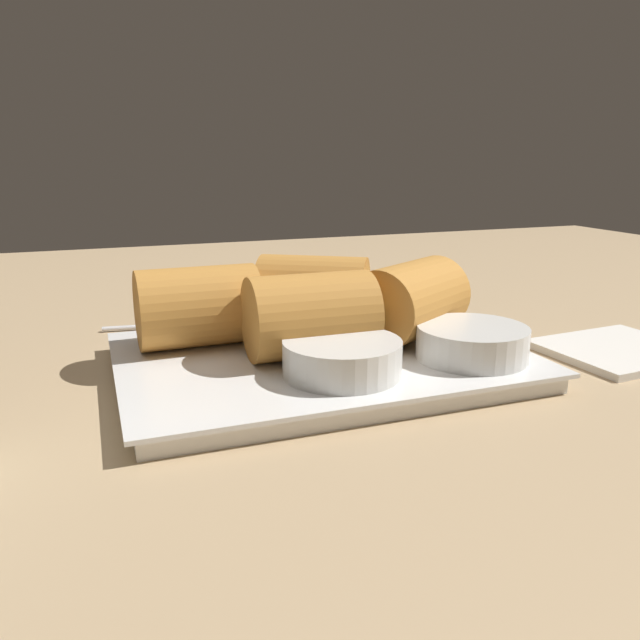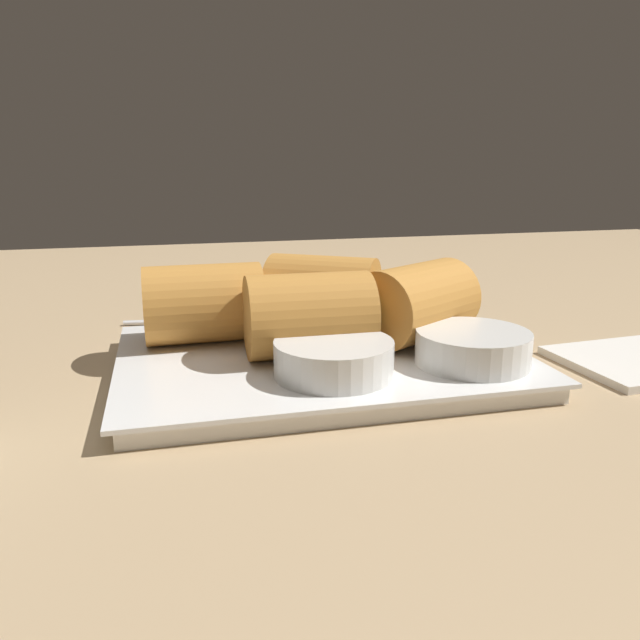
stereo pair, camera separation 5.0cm
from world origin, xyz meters
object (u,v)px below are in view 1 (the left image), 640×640
Objects in this scene: serving_plate at (320,361)px; dipping_bowl_far at (472,341)px; napkin at (619,350)px; dipping_bowl_near at (342,356)px; spoon at (230,319)px.

dipping_bowl_far is (-9.77, 5.26, 2.04)cm from serving_plate.
napkin is (-24.46, 4.71, -0.46)cm from serving_plate.
serving_plate is 5.59cm from dipping_bowl_near.
napkin is at bearing 144.41° from spoon.
napkin is (-24.81, -0.49, -2.50)cm from dipping_bowl_near.
serving_plate is 15.72cm from spoon.
dipping_bowl_far is 0.53× the size of spoon.
spoon is 1.23× the size of napkin.
napkin is at bearing 169.11° from serving_plate.
dipping_bowl_near is 20.88cm from spoon.
serving_plate reaches higher than napkin.
dipping_bowl_near is 1.00× the size of dipping_bowl_far.
serving_plate is at bearing -10.89° from napkin.
dipping_bowl_far is 24.60cm from spoon.
dipping_bowl_near is 10.12cm from dipping_bowl_far.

